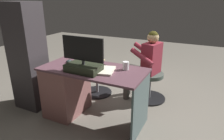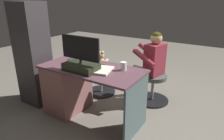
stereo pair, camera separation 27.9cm
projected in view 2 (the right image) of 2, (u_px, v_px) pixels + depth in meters
ground_plane at (109, 105)px, 3.16m from camera, size 10.00×10.00×0.00m
desk at (73, 86)px, 2.87m from camera, size 1.35×0.65×0.74m
monitor at (81, 61)px, 2.43m from camera, size 0.54×0.25×0.43m
keyboard at (89, 64)px, 2.68m from camera, size 0.42×0.14×0.02m
computer_mouse at (70, 60)px, 2.84m from camera, size 0.06×0.10×0.04m
cup at (123, 66)px, 2.47m from camera, size 0.08×0.08×0.10m
tv_remote at (68, 64)px, 2.69m from camera, size 0.11×0.15×0.02m
notebook_binder at (102, 70)px, 2.46m from camera, size 0.28×0.34×0.02m
office_chair_teddy at (101, 78)px, 3.47m from camera, size 0.50×0.50×0.45m
teddy_bear at (101, 61)px, 3.38m from camera, size 0.22×0.22×0.31m
visitor_chair at (153, 86)px, 3.21m from camera, size 0.53×0.53×0.45m
person at (149, 62)px, 3.10m from camera, size 0.56×0.55×1.12m
equipment_rack at (33, 55)px, 3.03m from camera, size 0.44×0.36×1.54m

